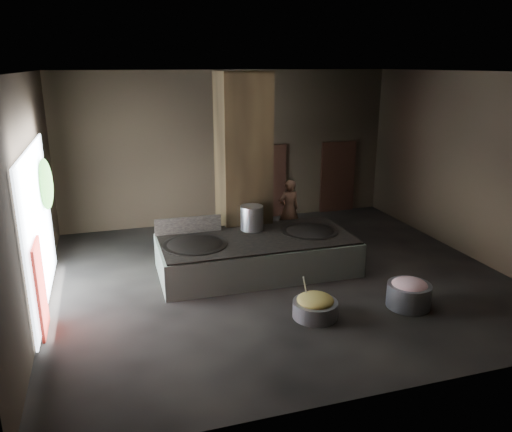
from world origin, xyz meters
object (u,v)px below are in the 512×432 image
object	(u,v)px
hearth_platform	(257,255)
veg_basin	(315,309)
wok_left	(195,248)
cook	(289,209)
stock_pot	(252,218)
wok_right	(310,234)
meat_basin	(409,295)

from	to	relation	value
hearth_platform	veg_basin	xyz separation A→B (m)	(0.41, -2.47, -0.23)
wok_left	cook	distance (m)	3.60
wok_left	stock_pot	bearing A→B (deg)	21.80
hearth_platform	wok_right	size ratio (longest dim) A/B	3.41
wok_right	stock_pot	size ratio (longest dim) A/B	2.25
wok_left	meat_basin	bearing A→B (deg)	-33.89
wok_left	veg_basin	size ratio (longest dim) A/B	1.64
hearth_platform	veg_basin	bearing A→B (deg)	-79.93
wok_right	veg_basin	xyz separation A→B (m)	(-0.94, -2.52, -0.59)
cook	meat_basin	world-z (taller)	cook
meat_basin	stock_pot	bearing A→B (deg)	126.24
wok_right	stock_pot	distance (m)	1.44
wok_left	hearth_platform	bearing A→B (deg)	1.97
wok_right	stock_pot	bearing A→B (deg)	158.96
stock_pot	wok_left	bearing A→B (deg)	-158.20
hearth_platform	stock_pot	xyz separation A→B (m)	(0.05, 0.55, 0.74)
veg_basin	cook	bearing A→B (deg)	75.72
stock_pot	meat_basin	world-z (taller)	stock_pot
hearth_platform	stock_pot	bearing A→B (deg)	85.44
meat_basin	wok_right	bearing A→B (deg)	110.94
wok_right	cook	distance (m)	1.91
hearth_platform	wok_left	xyz separation A→B (m)	(-1.45, -0.05, 0.36)
stock_pot	cook	world-z (taller)	cook
cook	meat_basin	distance (m)	4.68
wok_right	meat_basin	xyz separation A→B (m)	(1.02, -2.67, -0.51)
veg_basin	wok_right	bearing A→B (deg)	69.54
stock_pot	meat_basin	size ratio (longest dim) A/B	0.68
hearth_platform	cook	distance (m)	2.52
wok_left	wok_right	bearing A→B (deg)	2.05
stock_pot	meat_basin	bearing A→B (deg)	-53.76
wok_left	meat_basin	size ratio (longest dim) A/B	1.63
wok_right	stock_pot	xyz separation A→B (m)	(-1.30, 0.50, 0.38)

